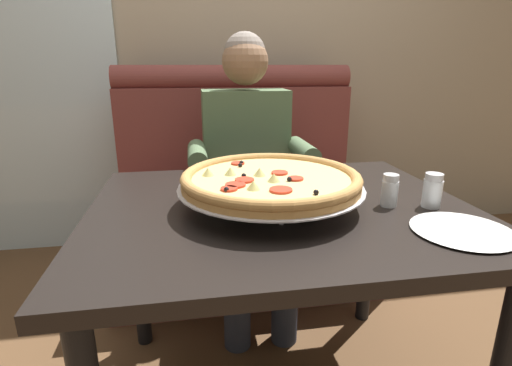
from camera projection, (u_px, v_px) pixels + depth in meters
The scene contains 10 objects.
back_wall_with_window at pixel (228, 19), 2.38m from camera, with size 6.00×0.12×2.80m, color tan.
window_panel at pixel (7, 13), 2.11m from camera, with size 1.10×0.02×2.80m, color white.
booth_bench at pixel (242, 204), 2.13m from camera, with size 1.32×0.78×1.13m.
dining_table at pixel (280, 232), 1.19m from camera, with size 1.12×0.91×0.73m.
diner_main at pixel (248, 160), 1.79m from camera, with size 0.54×0.64×1.27m.
pizza at pixel (271, 180), 1.13m from camera, with size 0.54×0.54×0.11m.
shaker_parmesan at pixel (390, 193), 1.14m from camera, with size 0.05×0.05×0.10m.
shaker_pepper_flakes at pixel (432, 193), 1.13m from camera, with size 0.05×0.05×0.10m.
plate_near_left at pixel (463, 228), 0.97m from camera, with size 0.25×0.25×0.02m.
patio_chair at pixel (61, 148), 2.95m from camera, with size 0.41×0.40×0.86m.
Camera 1 is at (-0.25, -1.07, 1.13)m, focal length 27.22 mm.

